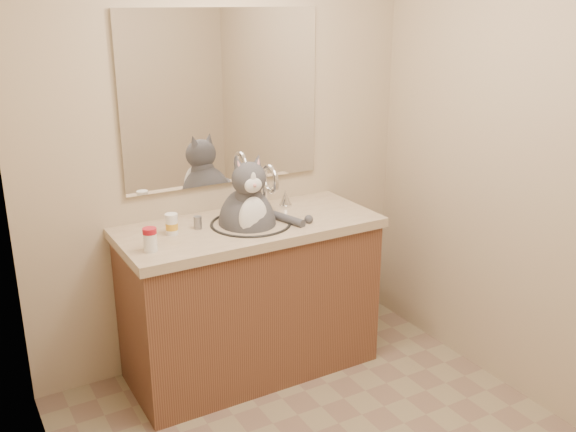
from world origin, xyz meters
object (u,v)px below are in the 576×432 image
object	(u,v)px
cat	(248,219)
pill_bottle_redcap	(150,240)
grey_canister	(198,223)
pill_bottle_orange	(172,225)

from	to	relation	value
cat	pill_bottle_redcap	bearing A→B (deg)	-159.45
pill_bottle_redcap	grey_canister	bearing A→B (deg)	30.04
pill_bottle_orange	grey_canister	size ratio (longest dim) A/B	1.63
pill_bottle_redcap	pill_bottle_orange	xyz separation A→B (m)	(0.16, 0.16, -0.01)
pill_bottle_redcap	pill_bottle_orange	bearing A→B (deg)	44.92
pill_bottle_orange	cat	bearing A→B (deg)	-7.57
pill_bottle_redcap	pill_bottle_orange	distance (m)	0.23
cat	grey_canister	distance (m)	0.26
cat	grey_canister	world-z (taller)	cat
cat	pill_bottle_redcap	world-z (taller)	cat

